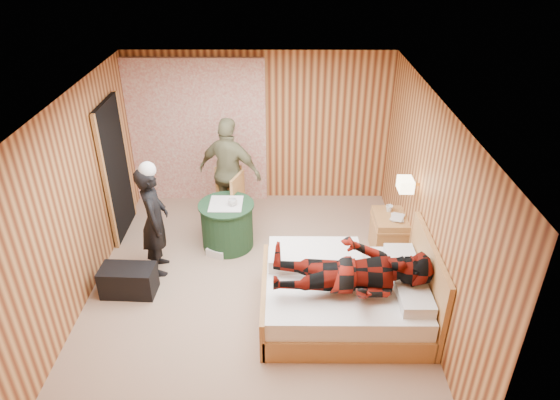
{
  "coord_description": "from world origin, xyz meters",
  "views": [
    {
      "loc": [
        0.38,
        -5.11,
        4.21
      ],
      "look_at": [
        0.34,
        0.48,
        1.05
      ],
      "focal_mm": 32.0,
      "sensor_mm": 36.0,
      "label": 1
    }
  ],
  "objects_px": {
    "round_table": "(227,224)",
    "bed": "(345,295)",
    "wall_lamp": "(406,184)",
    "man_on_bed": "(353,263)",
    "man_at_table": "(230,173)",
    "woman_standing": "(155,221)",
    "nightstand": "(388,233)",
    "chair_far": "(230,192)",
    "duffel_bag": "(128,280)",
    "chair_near": "(232,197)"
  },
  "relations": [
    {
      "from": "round_table",
      "to": "bed",
      "type": "bearing_deg",
      "value": -43.5
    },
    {
      "from": "wall_lamp",
      "to": "man_on_bed",
      "type": "xyz_separation_m",
      "value": [
        -0.77,
        -1.16,
        -0.35
      ]
    },
    {
      "from": "man_at_table",
      "to": "woman_standing",
      "type": "bearing_deg",
      "value": 75.56
    },
    {
      "from": "nightstand",
      "to": "man_on_bed",
      "type": "bearing_deg",
      "value": -115.28
    },
    {
      "from": "wall_lamp",
      "to": "round_table",
      "type": "bearing_deg",
      "value": 167.1
    },
    {
      "from": "bed",
      "to": "chair_far",
      "type": "xyz_separation_m",
      "value": [
        -1.57,
        2.11,
        0.24
      ]
    },
    {
      "from": "nightstand",
      "to": "duffel_bag",
      "type": "bearing_deg",
      "value": -164.98
    },
    {
      "from": "nightstand",
      "to": "round_table",
      "type": "height_order",
      "value": "round_table"
    },
    {
      "from": "man_on_bed",
      "to": "bed",
      "type": "bearing_deg",
      "value": 95.52
    },
    {
      "from": "nightstand",
      "to": "chair_near",
      "type": "relative_size",
      "value": 0.67
    },
    {
      "from": "wall_lamp",
      "to": "chair_near",
      "type": "distance_m",
      "value": 2.64
    },
    {
      "from": "woman_standing",
      "to": "man_on_bed",
      "type": "distance_m",
      "value": 2.7
    },
    {
      "from": "chair_near",
      "to": "man_on_bed",
      "type": "relative_size",
      "value": 0.53
    },
    {
      "from": "round_table",
      "to": "chair_far",
      "type": "height_order",
      "value": "chair_far"
    },
    {
      "from": "wall_lamp",
      "to": "chair_far",
      "type": "xyz_separation_m",
      "value": [
        -2.36,
        1.17,
        -0.76
      ]
    },
    {
      "from": "nightstand",
      "to": "wall_lamp",
      "type": "bearing_deg",
      "value": -83.55
    },
    {
      "from": "nightstand",
      "to": "man_at_table",
      "type": "bearing_deg",
      "value": 160.37
    },
    {
      "from": "wall_lamp",
      "to": "woman_standing",
      "type": "bearing_deg",
      "value": -179.29
    },
    {
      "from": "nightstand",
      "to": "man_at_table",
      "type": "xyz_separation_m",
      "value": [
        -2.31,
        0.82,
        0.55
      ]
    },
    {
      "from": "chair_far",
      "to": "bed",
      "type": "bearing_deg",
      "value": -63.34
    },
    {
      "from": "round_table",
      "to": "chair_far",
      "type": "relative_size",
      "value": 0.86
    },
    {
      "from": "round_table",
      "to": "chair_far",
      "type": "xyz_separation_m",
      "value": [
        -0.01,
        0.64,
        0.18
      ]
    },
    {
      "from": "woman_standing",
      "to": "man_at_table",
      "type": "relative_size",
      "value": 0.89
    },
    {
      "from": "nightstand",
      "to": "duffel_bag",
      "type": "xyz_separation_m",
      "value": [
        -3.47,
        -0.93,
        -0.12
      ]
    },
    {
      "from": "bed",
      "to": "man_on_bed",
      "type": "relative_size",
      "value": 1.11
    },
    {
      "from": "nightstand",
      "to": "round_table",
      "type": "xyz_separation_m",
      "value": [
        -2.31,
        0.16,
        0.04
      ]
    },
    {
      "from": "bed",
      "to": "nightstand",
      "type": "relative_size",
      "value": 3.13
    },
    {
      "from": "nightstand",
      "to": "chair_far",
      "type": "bearing_deg",
      "value": 161.15
    },
    {
      "from": "woman_standing",
      "to": "chair_far",
      "type": "bearing_deg",
      "value": -45.59
    },
    {
      "from": "duffel_bag",
      "to": "man_on_bed",
      "type": "xyz_separation_m",
      "value": [
        2.74,
        -0.61,
        0.75
      ]
    },
    {
      "from": "duffel_bag",
      "to": "man_on_bed",
      "type": "relative_size",
      "value": 0.38
    },
    {
      "from": "nightstand",
      "to": "duffel_bag",
      "type": "height_order",
      "value": "nightstand"
    },
    {
      "from": "nightstand",
      "to": "man_on_bed",
      "type": "height_order",
      "value": "man_on_bed"
    },
    {
      "from": "woman_standing",
      "to": "man_on_bed",
      "type": "xyz_separation_m",
      "value": [
        2.45,
        -1.12,
        0.18
      ]
    },
    {
      "from": "chair_far",
      "to": "chair_near",
      "type": "bearing_deg",
      "value": -85.77
    },
    {
      "from": "bed",
      "to": "chair_near",
      "type": "height_order",
      "value": "bed"
    },
    {
      "from": "wall_lamp",
      "to": "bed",
      "type": "relative_size",
      "value": 0.13
    },
    {
      "from": "man_on_bed",
      "to": "woman_standing",
      "type": "bearing_deg",
      "value": 155.35
    },
    {
      "from": "chair_near",
      "to": "chair_far",
      "type": "bearing_deg",
      "value": -145.72
    },
    {
      "from": "round_table",
      "to": "chair_near",
      "type": "xyz_separation_m",
      "value": [
        0.03,
        0.47,
        0.19
      ]
    },
    {
      "from": "nightstand",
      "to": "chair_near",
      "type": "distance_m",
      "value": 2.37
    },
    {
      "from": "wall_lamp",
      "to": "duffel_bag",
      "type": "distance_m",
      "value": 3.72
    },
    {
      "from": "bed",
      "to": "man_on_bed",
      "type": "bearing_deg",
      "value": -84.48
    },
    {
      "from": "bed",
      "to": "chair_far",
      "type": "bearing_deg",
      "value": 126.61
    },
    {
      "from": "round_table",
      "to": "chair_near",
      "type": "height_order",
      "value": "chair_near"
    },
    {
      "from": "bed",
      "to": "nightstand",
      "type": "distance_m",
      "value": 1.52
    },
    {
      "from": "man_at_table",
      "to": "nightstand",
      "type": "bearing_deg",
      "value": -179.01
    },
    {
      "from": "nightstand",
      "to": "man_at_table",
      "type": "relative_size",
      "value": 0.36
    },
    {
      "from": "chair_far",
      "to": "man_at_table",
      "type": "relative_size",
      "value": 0.54
    },
    {
      "from": "woman_standing",
      "to": "round_table",
      "type": "bearing_deg",
      "value": -66.8
    }
  ]
}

